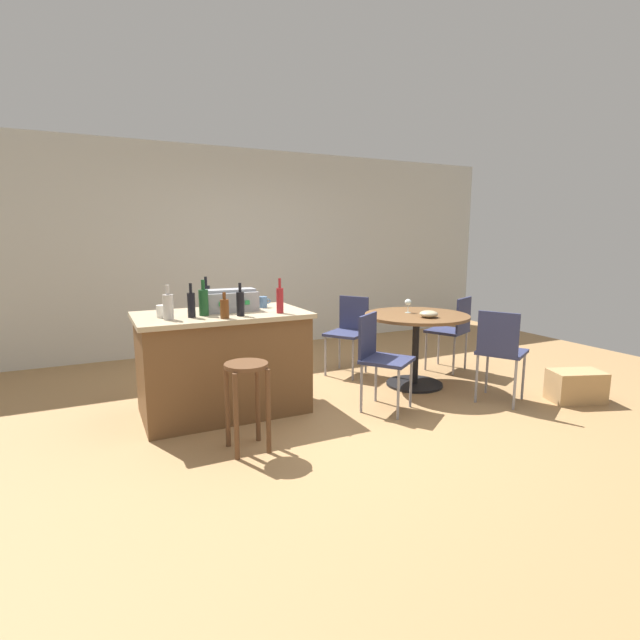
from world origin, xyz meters
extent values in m
plane|color=#A37A4C|center=(0.00, 0.00, 0.00)|extent=(8.80, 8.80, 0.00)
cube|color=beige|center=(0.00, 2.82, 1.35)|extent=(8.00, 0.10, 2.70)
cube|color=brown|center=(-0.96, 0.42, 0.43)|extent=(1.38, 0.77, 0.85)
cube|color=tan|center=(-0.96, 0.42, 0.87)|extent=(1.44, 0.83, 0.04)
cylinder|color=brown|center=(-0.89, -0.31, 0.31)|extent=(0.04, 0.04, 0.62)
cylinder|color=brown|center=(-1.12, -0.31, 0.31)|extent=(0.04, 0.04, 0.62)
cylinder|color=brown|center=(-1.12, -0.54, 0.31)|extent=(0.04, 0.04, 0.62)
cylinder|color=brown|center=(-0.89, -0.54, 0.31)|extent=(0.04, 0.04, 0.62)
cylinder|color=brown|center=(-1.00, -0.43, 0.64)|extent=(0.31, 0.31, 0.03)
cylinder|color=black|center=(1.04, 0.29, 0.01)|extent=(0.58, 0.58, 0.02)
cylinder|color=black|center=(1.04, 0.29, 0.36)|extent=(0.07, 0.07, 0.72)
cylinder|color=brown|center=(1.04, 0.29, 0.74)|extent=(1.06, 1.06, 0.03)
cube|color=navy|center=(1.46, -0.46, 0.48)|extent=(0.54, 0.54, 0.03)
cube|color=navy|center=(1.29, -0.55, 0.68)|extent=(0.20, 0.33, 0.40)
cylinder|color=gray|center=(1.23, -0.39, 0.23)|extent=(0.02, 0.02, 0.46)
cylinder|color=gray|center=(1.39, -0.69, 0.23)|extent=(0.02, 0.02, 0.46)
cylinder|color=gray|center=(1.69, -0.52, 0.23)|extent=(0.02, 0.02, 0.46)
cylinder|color=gray|center=(1.52, -0.23, 0.23)|extent=(0.02, 0.02, 0.46)
cube|color=navy|center=(1.73, 0.62, 0.46)|extent=(0.53, 0.53, 0.03)
cube|color=navy|center=(1.81, 0.45, 0.66)|extent=(0.34, 0.17, 0.40)
cylinder|color=gray|center=(1.65, 0.39, 0.22)|extent=(0.02, 0.02, 0.45)
cylinder|color=gray|center=(1.95, 0.54, 0.22)|extent=(0.02, 0.02, 0.45)
cylinder|color=gray|center=(1.81, 0.84, 0.22)|extent=(0.02, 0.02, 0.45)
cylinder|color=gray|center=(1.50, 0.70, 0.22)|extent=(0.02, 0.02, 0.45)
cube|color=navy|center=(0.58, 0.96, 0.47)|extent=(0.56, 0.56, 0.03)
cube|color=navy|center=(0.74, 1.07, 0.67)|extent=(0.22, 0.31, 0.40)
cylinder|color=gray|center=(0.82, 0.92, 0.23)|extent=(0.02, 0.02, 0.45)
cylinder|color=gray|center=(0.63, 1.20, 0.23)|extent=(0.02, 0.02, 0.45)
cylinder|color=gray|center=(0.35, 1.01, 0.23)|extent=(0.02, 0.02, 0.45)
cylinder|color=gray|center=(0.54, 0.73, 0.23)|extent=(0.02, 0.02, 0.45)
cube|color=navy|center=(0.36, -0.19, 0.46)|extent=(0.56, 0.56, 0.03)
cube|color=navy|center=(0.25, -0.03, 0.66)|extent=(0.31, 0.23, 0.40)
cylinder|color=gray|center=(0.40, 0.05, 0.22)|extent=(0.02, 0.02, 0.44)
cylinder|color=gray|center=(0.12, -0.15, 0.22)|extent=(0.02, 0.02, 0.44)
cylinder|color=gray|center=(0.32, -0.42, 0.22)|extent=(0.02, 0.02, 0.44)
cylinder|color=gray|center=(0.60, -0.23, 0.22)|extent=(0.02, 0.02, 0.44)
cube|color=gray|center=(-0.86, 0.47, 0.98)|extent=(0.45, 0.25, 0.17)
cube|color=gray|center=(-0.86, 0.47, 1.07)|extent=(0.43, 0.15, 0.02)
cube|color=green|center=(-0.97, 0.34, 0.98)|extent=(0.04, 0.01, 0.04)
cube|color=green|center=(-0.75, 0.34, 0.98)|extent=(0.04, 0.01, 0.04)
cylinder|color=#B7B2AD|center=(-1.42, 0.25, 0.99)|extent=(0.08, 0.08, 0.20)
cylinder|color=#B7B2AD|center=(-1.42, 0.25, 1.13)|extent=(0.03, 0.03, 0.08)
cylinder|color=black|center=(-1.01, 0.72, 1.00)|extent=(0.07, 0.07, 0.21)
cylinder|color=black|center=(-1.01, 0.72, 1.14)|extent=(0.03, 0.03, 0.08)
cylinder|color=#194C23|center=(-1.12, 0.34, 1.00)|extent=(0.08, 0.08, 0.21)
cylinder|color=#194C23|center=(-1.12, 0.34, 1.15)|extent=(0.03, 0.03, 0.08)
cylinder|color=maroon|center=(-0.51, 0.18, 1.00)|extent=(0.06, 0.06, 0.22)
cylinder|color=maroon|center=(-0.51, 0.18, 1.15)|extent=(0.02, 0.02, 0.08)
cylinder|color=black|center=(-1.23, 0.28, 0.99)|extent=(0.06, 0.06, 0.20)
cylinder|color=black|center=(-1.23, 0.28, 1.13)|extent=(0.02, 0.02, 0.08)
cylinder|color=#603314|center=(-1.00, 0.12, 0.97)|extent=(0.07, 0.07, 0.15)
cylinder|color=#603314|center=(-1.00, 0.12, 1.07)|extent=(0.03, 0.03, 0.06)
cylinder|color=black|center=(-0.85, 0.18, 0.99)|extent=(0.07, 0.07, 0.20)
cylinder|color=black|center=(-0.85, 0.18, 1.13)|extent=(0.02, 0.02, 0.08)
cylinder|color=#4C7099|center=(-0.53, 0.55, 0.94)|extent=(0.08, 0.08, 0.10)
torus|color=#4C7099|center=(-0.48, 0.55, 0.95)|extent=(0.05, 0.01, 0.05)
cylinder|color=white|center=(-1.45, 0.39, 0.94)|extent=(0.09, 0.09, 0.10)
torus|color=white|center=(-1.39, 0.39, 0.95)|extent=(0.05, 0.01, 0.05)
cylinder|color=silver|center=(1.01, 0.41, 0.76)|extent=(0.06, 0.06, 0.00)
cylinder|color=silver|center=(1.01, 0.41, 0.80)|extent=(0.01, 0.01, 0.08)
ellipsoid|color=silver|center=(1.01, 0.41, 0.87)|extent=(0.07, 0.07, 0.06)
ellipsoid|color=tan|center=(1.02, 0.08, 0.79)|extent=(0.18, 0.18, 0.07)
cube|color=tan|center=(2.10, -0.78, 0.15)|extent=(0.54, 0.43, 0.29)
camera|label=1|loc=(-1.97, -3.60, 1.54)|focal=26.71mm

